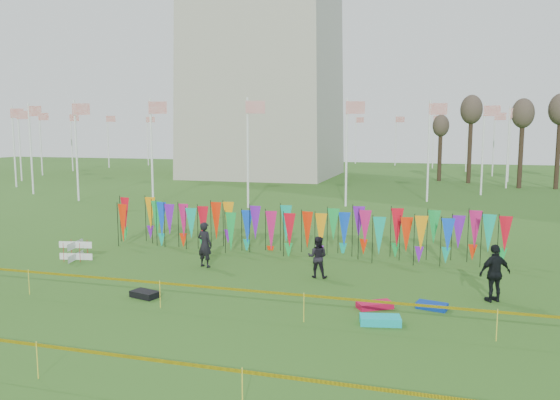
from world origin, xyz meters
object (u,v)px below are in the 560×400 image
(kite_bag_black, at_px, (145,294))
(person_mid, at_px, (318,257))
(person_right, at_px, (495,273))
(kite_bag_blue, at_px, (432,306))
(person_left, at_px, (205,245))
(kite_bag_turquoise, at_px, (380,320))
(kite_bag_red, at_px, (375,305))
(box_kite, at_px, (76,251))

(kite_bag_black, bearing_deg, person_mid, 38.76)
(person_right, xyz_separation_m, kite_bag_blue, (-1.97, -1.35, -0.87))
(person_left, distance_m, kite_bag_turquoise, 9.16)
(person_mid, xyz_separation_m, kite_bag_turquoise, (2.87, -4.52, -0.69))
(person_right, bearing_deg, person_left, -38.46)
(person_mid, xyz_separation_m, kite_bag_red, (2.56, -3.11, -0.70))
(person_mid, bearing_deg, kite_bag_blue, 147.18)
(kite_bag_blue, relative_size, kite_bag_red, 0.84)
(kite_bag_turquoise, height_order, kite_bag_red, kite_bag_turquoise)
(box_kite, xyz_separation_m, kite_bag_turquoise, (13.69, -4.34, -0.30))
(kite_bag_turquoise, bearing_deg, box_kite, 162.42)
(kite_bag_turquoise, bearing_deg, kite_bag_red, 102.60)
(person_mid, distance_m, kite_bag_black, 6.64)
(person_mid, bearing_deg, kite_bag_red, 128.28)
(box_kite, bearing_deg, kite_bag_turquoise, -17.58)
(kite_bag_turquoise, height_order, kite_bag_black, kite_bag_turquoise)
(person_mid, relative_size, kite_bag_black, 1.72)
(person_right, distance_m, kite_bag_red, 4.24)
(person_left, xyz_separation_m, person_mid, (4.87, -0.30, -0.14))
(kite_bag_black, bearing_deg, kite_bag_blue, 8.77)
(box_kite, relative_size, kite_bag_turquoise, 0.71)
(person_mid, relative_size, kite_bag_red, 1.44)
(person_left, xyz_separation_m, kite_bag_blue, (9.19, -2.97, -0.85))
(kite_bag_black, bearing_deg, person_left, 86.40)
(person_left, xyz_separation_m, kite_bag_turquoise, (7.74, -4.82, -0.83))
(box_kite, distance_m, person_right, 17.16)
(person_right, relative_size, kite_bag_turquoise, 1.64)
(person_right, height_order, kite_bag_black, person_right)
(person_right, height_order, kite_bag_turquoise, person_right)
(person_mid, xyz_separation_m, kite_bag_blue, (4.32, -2.67, -0.71))
(person_left, bearing_deg, box_kite, 20.78)
(kite_bag_red, bearing_deg, kite_bag_turquoise, -77.40)
(person_mid, bearing_deg, person_right, 167.07)
(box_kite, relative_size, person_left, 0.45)
(kite_bag_turquoise, relative_size, kite_bag_black, 1.26)
(person_mid, height_order, kite_bag_blue, person_mid)
(box_kite, height_order, kite_bag_red, box_kite)
(kite_bag_turquoise, distance_m, kite_bag_black, 8.03)
(person_mid, height_order, kite_bag_black, person_mid)
(person_left, height_order, kite_bag_blue, person_left)
(kite_bag_black, bearing_deg, box_kite, 145.16)
(kite_bag_turquoise, xyz_separation_m, kite_bag_black, (-8.02, 0.39, -0.01))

